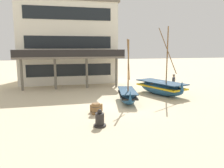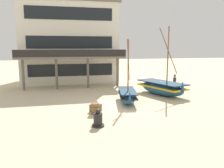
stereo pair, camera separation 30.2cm
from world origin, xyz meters
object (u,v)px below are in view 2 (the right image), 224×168
object	(u,v)px
fisherman_by_hull	(175,84)
capstan_winch	(98,120)
fishing_boat_near_left	(162,88)
harbor_building_main	(70,43)
fishing_boat_centre_large	(127,95)
cargo_crate	(96,108)
wooden_barrel	(95,109)

from	to	relation	value
fisherman_by_hull	capstan_winch	xyz separation A→B (m)	(-8.26, -7.17, -0.47)
fishing_boat_near_left	harbor_building_main	bearing A→B (deg)	126.62
fishing_boat_centre_large	fisherman_by_hull	xyz separation A→B (m)	(5.27, 2.55, 0.28)
harbor_building_main	fishing_boat_near_left	bearing A→B (deg)	-53.38
fisherman_by_hull	harbor_building_main	xyz separation A→B (m)	(-9.00, 9.48, 3.83)
fisherman_by_hull	fishing_boat_near_left	bearing A→B (deg)	-159.09
fishing_boat_near_left	fishing_boat_centre_large	size ratio (longest dim) A/B	1.23
fishing_boat_centre_large	cargo_crate	size ratio (longest dim) A/B	7.97
fishing_boat_near_left	harbor_building_main	world-z (taller)	harbor_building_main
cargo_crate	harbor_building_main	bearing A→B (deg)	94.24
fisherman_by_hull	capstan_winch	size ratio (longest dim) A/B	1.80
fishing_boat_near_left	capstan_winch	size ratio (longest dim) A/B	6.26
capstan_winch	harbor_building_main	xyz separation A→B (m)	(-0.75, 16.65, 4.30)
fishing_boat_near_left	cargo_crate	size ratio (longest dim) A/B	9.80
fishing_boat_near_left	harbor_building_main	size ratio (longest dim) A/B	0.52
wooden_barrel	fisherman_by_hull	bearing A→B (deg)	31.62
fishing_boat_near_left	wooden_barrel	bearing A→B (deg)	-146.19
fishing_boat_centre_large	harbor_building_main	world-z (taller)	harbor_building_main
fishing_boat_centre_large	capstan_winch	world-z (taller)	fishing_boat_centre_large
harbor_building_main	wooden_barrel	bearing A→B (deg)	-86.39
cargo_crate	fisherman_by_hull	bearing A→B (deg)	29.11
wooden_barrel	fishing_boat_centre_large	bearing A→B (deg)	40.67
harbor_building_main	cargo_crate	bearing A→B (deg)	-85.76
capstan_winch	harbor_building_main	size ratio (longest dim) A/B	0.08
fisherman_by_hull	harbor_building_main	world-z (taller)	harbor_building_main
fishing_boat_centre_large	fisherman_by_hull	distance (m)	5.86
capstan_winch	harbor_building_main	bearing A→B (deg)	92.57
fishing_boat_centre_large	capstan_winch	distance (m)	5.50
cargo_crate	harbor_building_main	distance (m)	14.64
fishing_boat_centre_large	wooden_barrel	bearing A→B (deg)	-139.33
fishing_boat_centre_large	harbor_building_main	distance (m)	13.26
fishing_boat_centre_large	wooden_barrel	distance (m)	3.73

